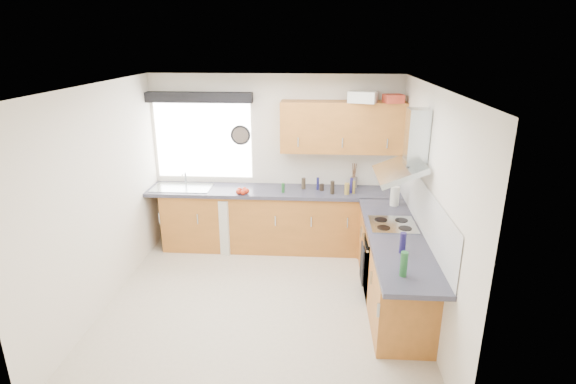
# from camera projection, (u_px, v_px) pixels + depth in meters

# --- Properties ---
(ground_plane) EXTENTS (3.60, 3.60, 0.00)m
(ground_plane) POSITION_uv_depth(u_px,v_px,m) (262.00, 303.00, 5.29)
(ground_plane) COLOR beige
(ceiling) EXTENTS (3.60, 3.60, 0.02)m
(ceiling) POSITION_uv_depth(u_px,v_px,m) (258.00, 86.00, 4.48)
(ceiling) COLOR white
(ceiling) RESTS_ON wall_back
(wall_back) EXTENTS (3.60, 0.02, 2.50)m
(wall_back) POSITION_uv_depth(u_px,v_px,m) (275.00, 161.00, 6.59)
(wall_back) COLOR silver
(wall_back) RESTS_ON ground_plane
(wall_front) EXTENTS (3.60, 0.02, 2.50)m
(wall_front) POSITION_uv_depth(u_px,v_px,m) (229.00, 291.00, 3.18)
(wall_front) COLOR silver
(wall_front) RESTS_ON ground_plane
(wall_left) EXTENTS (0.02, 3.60, 2.50)m
(wall_left) POSITION_uv_depth(u_px,v_px,m) (100.00, 200.00, 5.00)
(wall_left) COLOR silver
(wall_left) RESTS_ON ground_plane
(wall_right) EXTENTS (0.02, 3.60, 2.50)m
(wall_right) POSITION_uv_depth(u_px,v_px,m) (428.00, 207.00, 4.77)
(wall_right) COLOR silver
(wall_right) RESTS_ON ground_plane
(window) EXTENTS (1.40, 0.02, 1.10)m
(window) POSITION_uv_depth(u_px,v_px,m) (203.00, 140.00, 6.54)
(window) COLOR beige
(window) RESTS_ON wall_back
(window_blind) EXTENTS (1.50, 0.18, 0.14)m
(window_blind) POSITION_uv_depth(u_px,v_px,m) (199.00, 97.00, 6.26)
(window_blind) COLOR black
(window_blind) RESTS_ON wall_back
(splashback) EXTENTS (0.01, 3.00, 0.54)m
(splashback) POSITION_uv_depth(u_px,v_px,m) (420.00, 204.00, 5.08)
(splashback) COLOR white
(splashback) RESTS_ON wall_right
(base_cab_back) EXTENTS (3.00, 0.58, 0.86)m
(base_cab_back) POSITION_uv_depth(u_px,v_px,m) (267.00, 220.00, 6.58)
(base_cab_back) COLOR #935620
(base_cab_back) RESTS_ON ground_plane
(base_cab_corner) EXTENTS (0.60, 0.60, 0.86)m
(base_cab_corner) POSITION_uv_depth(u_px,v_px,m) (377.00, 223.00, 6.47)
(base_cab_corner) COLOR #935620
(base_cab_corner) RESTS_ON ground_plane
(base_cab_right) EXTENTS (0.58, 2.10, 0.86)m
(base_cab_right) POSITION_uv_depth(u_px,v_px,m) (392.00, 268.00, 5.20)
(base_cab_right) COLOR #935620
(base_cab_right) RESTS_ON ground_plane
(worktop_back) EXTENTS (3.60, 0.62, 0.05)m
(worktop_back) POSITION_uv_depth(u_px,v_px,m) (274.00, 191.00, 6.42)
(worktop_back) COLOR #2D2C38
(worktop_back) RESTS_ON base_cab_back
(worktop_right) EXTENTS (0.62, 2.42, 0.05)m
(worktop_right) POSITION_uv_depth(u_px,v_px,m) (397.00, 238.00, 4.91)
(worktop_right) COLOR #2D2C38
(worktop_right) RESTS_ON base_cab_right
(sink) EXTENTS (0.84, 0.46, 0.10)m
(sink) POSITION_uv_depth(u_px,v_px,m) (182.00, 185.00, 6.48)
(sink) COLOR #AEBBC3
(sink) RESTS_ON worktop_back
(oven) EXTENTS (0.56, 0.58, 0.85)m
(oven) POSITION_uv_depth(u_px,v_px,m) (390.00, 263.00, 5.34)
(oven) COLOR black
(oven) RESTS_ON ground_plane
(hob_plate) EXTENTS (0.52, 0.52, 0.01)m
(hob_plate) POSITION_uv_depth(u_px,v_px,m) (393.00, 225.00, 5.18)
(hob_plate) COLOR #AEBBC3
(hob_plate) RESTS_ON worktop_right
(extractor_hood) EXTENTS (0.52, 0.78, 0.66)m
(extractor_hood) POSITION_uv_depth(u_px,v_px,m) (408.00, 153.00, 4.90)
(extractor_hood) COLOR #AEBBC3
(extractor_hood) RESTS_ON wall_right
(upper_cabinets) EXTENTS (1.70, 0.35, 0.70)m
(upper_cabinets) POSITION_uv_depth(u_px,v_px,m) (342.00, 127.00, 6.18)
(upper_cabinets) COLOR #935620
(upper_cabinets) RESTS_ON wall_back
(washing_machine) EXTENTS (0.69, 0.68, 0.82)m
(washing_machine) POSITION_uv_depth(u_px,v_px,m) (220.00, 220.00, 6.64)
(washing_machine) COLOR beige
(washing_machine) RESTS_ON ground_plane
(wall_clock) EXTENTS (0.29, 0.04, 0.29)m
(wall_clock) POSITION_uv_depth(u_px,v_px,m) (240.00, 135.00, 6.47)
(wall_clock) COLOR black
(wall_clock) RESTS_ON wall_back
(casserole) EXTENTS (0.42, 0.35, 0.15)m
(casserole) POSITION_uv_depth(u_px,v_px,m) (363.00, 97.00, 5.93)
(casserole) COLOR beige
(casserole) RESTS_ON upper_cabinets
(storage_box) EXTENTS (0.28, 0.25, 0.11)m
(storage_box) POSITION_uv_depth(u_px,v_px,m) (393.00, 99.00, 5.91)
(storage_box) COLOR #BF3C27
(storage_box) RESTS_ON upper_cabinets
(utensil_pot) EXTENTS (0.13, 0.13, 0.15)m
(utensil_pot) POSITION_uv_depth(u_px,v_px,m) (354.00, 182.00, 6.51)
(utensil_pot) COLOR slate
(utensil_pot) RESTS_ON worktop_back
(kitchen_roll) EXTENTS (0.13, 0.13, 0.25)m
(kitchen_roll) POSITION_uv_depth(u_px,v_px,m) (395.00, 196.00, 5.77)
(kitchen_roll) COLOR beige
(kitchen_roll) RESTS_ON worktop_right
(tomato_cluster) EXTENTS (0.17, 0.17, 0.08)m
(tomato_cluster) POSITION_uv_depth(u_px,v_px,m) (242.00, 191.00, 6.24)
(tomato_cluster) COLOR #B3260F
(tomato_cluster) RESTS_ON worktop_back
(jar_0) EXTENTS (0.04, 0.04, 0.18)m
(jar_0) POSITION_uv_depth(u_px,v_px,m) (318.00, 184.00, 6.39)
(jar_0) COLOR #17164D
(jar_0) RESTS_ON worktop_back
(jar_1) EXTENTS (0.06, 0.06, 0.16)m
(jar_1) POSITION_uv_depth(u_px,v_px,m) (304.00, 183.00, 6.43)
(jar_1) COLOR #3A2E20
(jar_1) RESTS_ON worktop_back
(jar_2) EXTENTS (0.07, 0.07, 0.16)m
(jar_2) POSITION_uv_depth(u_px,v_px,m) (347.00, 189.00, 6.19)
(jar_2) COLOR olive
(jar_2) RESTS_ON worktop_back
(jar_3) EXTENTS (0.04, 0.04, 0.14)m
(jar_3) POSITION_uv_depth(u_px,v_px,m) (283.00, 188.00, 6.27)
(jar_3) COLOR #1B4E20
(jar_3) RESTS_ON worktop_back
(jar_4) EXTENTS (0.04, 0.04, 0.21)m
(jar_4) POSITION_uv_depth(u_px,v_px,m) (351.00, 185.00, 6.25)
(jar_4) COLOR navy
(jar_4) RESTS_ON worktop_back
(jar_5) EXTENTS (0.06, 0.06, 0.10)m
(jar_5) POSITION_uv_depth(u_px,v_px,m) (322.00, 187.00, 6.36)
(jar_5) COLOR black
(jar_5) RESTS_ON worktop_back
(jar_6) EXTENTS (0.06, 0.06, 0.19)m
(jar_6) POSITION_uv_depth(u_px,v_px,m) (332.00, 188.00, 6.20)
(jar_6) COLOR black
(jar_6) RESTS_ON worktop_back
(jar_7) EXTENTS (0.04, 0.04, 0.18)m
(jar_7) POSITION_uv_depth(u_px,v_px,m) (354.00, 187.00, 6.22)
(jar_7) COLOR olive
(jar_7) RESTS_ON worktop_back
(bottle_0) EXTENTS (0.06, 0.06, 0.22)m
(bottle_0) POSITION_uv_depth(u_px,v_px,m) (403.00, 243.00, 4.48)
(bottle_0) COLOR #1A1445
(bottle_0) RESTS_ON worktop_right
(bottle_1) EXTENTS (0.07, 0.07, 0.24)m
(bottle_1) POSITION_uv_depth(u_px,v_px,m) (404.00, 264.00, 4.03)
(bottle_1) COLOR #1E5427
(bottle_1) RESTS_ON worktop_right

